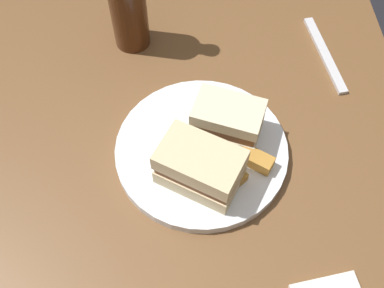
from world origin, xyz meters
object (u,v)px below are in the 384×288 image
(plate, at_px, (203,151))
(fork, at_px, (326,54))
(sandwich_half_left, at_px, (202,167))
(sandwich_half_right, at_px, (229,120))

(plate, bearing_deg, fork, 129.58)
(sandwich_half_left, relative_size, sandwich_half_right, 1.15)
(sandwich_half_right, relative_size, fork, 0.66)
(plate, xyz_separation_m, sandwich_half_right, (-0.03, 0.04, 0.04))
(sandwich_half_left, bearing_deg, fork, 135.47)
(sandwich_half_right, distance_m, fork, 0.26)
(plate, relative_size, fork, 1.47)
(plate, relative_size, sandwich_half_right, 2.23)
(sandwich_half_left, distance_m, sandwich_half_right, 0.09)
(fork, bearing_deg, sandwich_half_right, 121.58)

